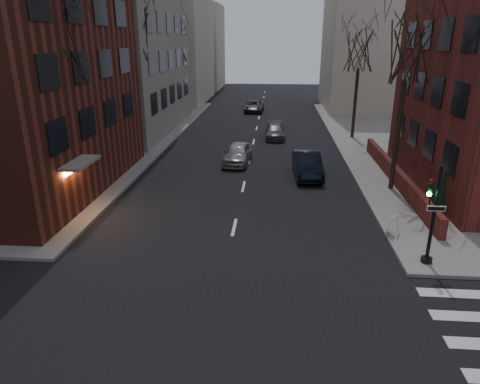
% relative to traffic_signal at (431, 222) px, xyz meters
% --- Properties ---
extents(low_wall_right, '(0.35, 16.00, 1.00)m').
position_rel_traffic_signal_xyz_m(low_wall_right, '(1.36, 10.01, -1.26)').
color(low_wall_right, maroon).
rests_on(low_wall_right, sidewalk_far_right).
extents(building_distant_la, '(14.00, 16.00, 18.00)m').
position_rel_traffic_signal_xyz_m(building_distant_la, '(-22.94, 46.01, 7.09)').
color(building_distant_la, '#C0B6A2').
rests_on(building_distant_la, ground).
extents(building_distant_ra, '(14.00, 14.00, 16.00)m').
position_rel_traffic_signal_xyz_m(building_distant_ra, '(7.06, 41.01, 6.09)').
color(building_distant_ra, '#C0B6A2').
rests_on(building_distant_ra, ground).
extents(building_distant_lb, '(10.00, 12.00, 14.00)m').
position_rel_traffic_signal_xyz_m(building_distant_lb, '(-20.94, 63.01, 5.09)').
color(building_distant_lb, '#C0B6A2').
rests_on(building_distant_lb, ground).
extents(traffic_signal, '(0.76, 0.44, 4.00)m').
position_rel_traffic_signal_xyz_m(traffic_signal, '(0.00, 0.00, 0.00)').
color(traffic_signal, black).
rests_on(traffic_signal, sidewalk_far_right).
extents(tree_left_a, '(4.18, 4.18, 10.26)m').
position_rel_traffic_signal_xyz_m(tree_left_a, '(-16.74, 5.01, 6.56)').
color(tree_left_a, '#2D231C').
rests_on(tree_left_a, sidewalk_far_left).
extents(tree_left_b, '(4.40, 4.40, 10.80)m').
position_rel_traffic_signal_xyz_m(tree_left_b, '(-16.74, 17.01, 7.00)').
color(tree_left_b, '#2D231C').
rests_on(tree_left_b, sidewalk_far_left).
extents(tree_left_c, '(3.96, 3.96, 9.72)m').
position_rel_traffic_signal_xyz_m(tree_left_c, '(-16.74, 31.01, 6.12)').
color(tree_left_c, '#2D231C').
rests_on(tree_left_c, sidewalk_far_left).
extents(tree_right_a, '(3.96, 3.96, 9.72)m').
position_rel_traffic_signal_xyz_m(tree_right_a, '(0.86, 9.01, 6.12)').
color(tree_right_a, '#2D231C').
rests_on(tree_right_a, sidewalk_far_right).
extents(tree_right_b, '(3.74, 3.74, 9.18)m').
position_rel_traffic_signal_xyz_m(tree_right_b, '(0.86, 23.01, 5.68)').
color(tree_right_b, '#2D231C').
rests_on(tree_right_b, sidewalk_far_right).
extents(streetlamp_near, '(0.36, 0.36, 6.28)m').
position_rel_traffic_signal_xyz_m(streetlamp_near, '(-16.14, 13.01, 2.33)').
color(streetlamp_near, black).
rests_on(streetlamp_near, sidewalk_far_left).
extents(streetlamp_far, '(0.36, 0.36, 6.28)m').
position_rel_traffic_signal_xyz_m(streetlamp_far, '(-16.14, 33.01, 2.33)').
color(streetlamp_far, black).
rests_on(streetlamp_far, sidewalk_far_left).
extents(parked_sedan, '(1.88, 4.83, 1.57)m').
position_rel_traffic_signal_xyz_m(parked_sedan, '(-3.94, 11.44, -1.12)').
color(parked_sedan, black).
rests_on(parked_sedan, ground).
extents(car_lane_silver, '(2.12, 4.48, 1.48)m').
position_rel_traffic_signal_xyz_m(car_lane_silver, '(-8.74, 14.15, -1.17)').
color(car_lane_silver, '#9E9DA3').
rests_on(car_lane_silver, ground).
extents(car_lane_gray, '(1.84, 4.34, 1.25)m').
position_rel_traffic_signal_xyz_m(car_lane_gray, '(-6.09, 22.58, -1.28)').
color(car_lane_gray, '#47484C').
rests_on(car_lane_gray, ground).
extents(car_lane_far, '(2.31, 4.84, 1.33)m').
position_rel_traffic_signal_xyz_m(car_lane_far, '(-8.74, 37.19, -1.24)').
color(car_lane_far, '#403F44').
rests_on(car_lane_far, ground).
extents(sandwich_board, '(0.59, 0.67, 0.90)m').
position_rel_traffic_signal_xyz_m(sandwich_board, '(-0.64, 2.54, -1.31)').
color(sandwich_board, white).
rests_on(sandwich_board, sidewalk_far_right).
extents(evergreen_shrub, '(1.66, 1.66, 2.19)m').
position_rel_traffic_signal_xyz_m(evergreen_shrub, '(2.50, 5.66, -0.66)').
color(evergreen_shrub, black).
rests_on(evergreen_shrub, sidewalk_far_right).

